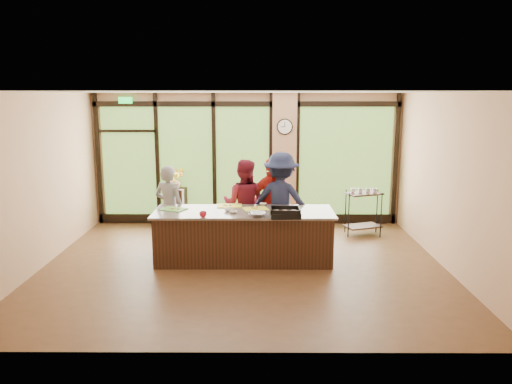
{
  "coord_description": "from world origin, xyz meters",
  "views": [
    {
      "loc": [
        0.26,
        -8.35,
        2.96
      ],
      "look_at": [
        0.22,
        0.4,
        1.25
      ],
      "focal_mm": 35.0,
      "sensor_mm": 36.0,
      "label": 1
    }
  ],
  "objects_px": {
    "island_base": "(244,237)",
    "roasting_pan": "(285,214)",
    "cook_left": "(169,208)",
    "flower_stand": "(176,207)",
    "bar_cart": "(363,207)",
    "cook_right": "(281,201)"
  },
  "relations": [
    {
      "from": "roasting_pan",
      "to": "bar_cart",
      "type": "bearing_deg",
      "value": 46.63
    },
    {
      "from": "island_base",
      "to": "roasting_pan",
      "type": "height_order",
      "value": "roasting_pan"
    },
    {
      "from": "cook_right",
      "to": "roasting_pan",
      "type": "height_order",
      "value": "cook_right"
    },
    {
      "from": "cook_left",
      "to": "flower_stand",
      "type": "height_order",
      "value": "cook_left"
    },
    {
      "from": "cook_left",
      "to": "cook_right",
      "type": "relative_size",
      "value": 0.87
    },
    {
      "from": "roasting_pan",
      "to": "flower_stand",
      "type": "xyz_separation_m",
      "value": [
        -2.34,
        2.89,
        -0.53
      ]
    },
    {
      "from": "bar_cart",
      "to": "island_base",
      "type": "bearing_deg",
      "value": -166.54
    },
    {
      "from": "roasting_pan",
      "to": "flower_stand",
      "type": "relative_size",
      "value": 0.58
    },
    {
      "from": "cook_left",
      "to": "roasting_pan",
      "type": "height_order",
      "value": "cook_left"
    },
    {
      "from": "island_base",
      "to": "cook_right",
      "type": "distance_m",
      "value": 1.12
    },
    {
      "from": "island_base",
      "to": "cook_left",
      "type": "xyz_separation_m",
      "value": [
        -1.45,
        0.68,
        0.38
      ]
    },
    {
      "from": "roasting_pan",
      "to": "flower_stand",
      "type": "bearing_deg",
      "value": 125.36
    },
    {
      "from": "cook_left",
      "to": "bar_cart",
      "type": "bearing_deg",
      "value": -144.52
    },
    {
      "from": "cook_right",
      "to": "flower_stand",
      "type": "bearing_deg",
      "value": -21.14
    },
    {
      "from": "island_base",
      "to": "cook_left",
      "type": "distance_m",
      "value": 1.65
    },
    {
      "from": "cook_right",
      "to": "flower_stand",
      "type": "height_order",
      "value": "cook_right"
    },
    {
      "from": "cook_left",
      "to": "flower_stand",
      "type": "relative_size",
      "value": 1.9
    },
    {
      "from": "roasting_pan",
      "to": "flower_stand",
      "type": "height_order",
      "value": "roasting_pan"
    },
    {
      "from": "flower_stand",
      "to": "bar_cart",
      "type": "bearing_deg",
      "value": -2.36
    },
    {
      "from": "cook_left",
      "to": "flower_stand",
      "type": "xyz_separation_m",
      "value": [
        -0.17,
        1.77,
        -0.39
      ]
    },
    {
      "from": "cook_right",
      "to": "island_base",
      "type": "bearing_deg",
      "value": 61.42
    },
    {
      "from": "cook_left",
      "to": "cook_right",
      "type": "height_order",
      "value": "cook_right"
    }
  ]
}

